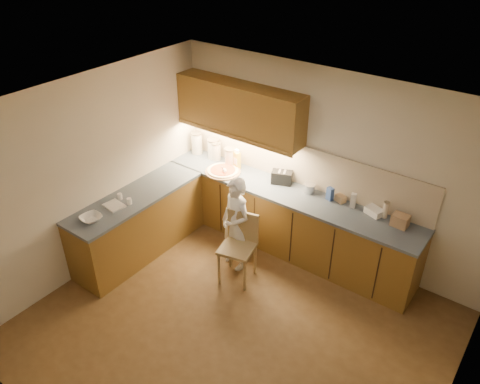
{
  "coord_description": "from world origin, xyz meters",
  "views": [
    {
      "loc": [
        2.31,
        -3.01,
        4.23
      ],
      "look_at": [
        -0.8,
        1.2,
        1.0
      ],
      "focal_mm": 35.0,
      "sensor_mm": 36.0,
      "label": 1
    }
  ],
  "objects": [
    {
      "name": "wooden_chair",
      "position": [
        -0.52,
        0.81,
        0.54
      ],
      "size": [
        0.5,
        0.5,
        0.93
      ],
      "rotation": [
        0.0,
        0.0,
        0.23
      ],
      "color": "tan",
      "rests_on": "ground"
    },
    {
      "name": "blue_box",
      "position": [
        0.18,
        1.85,
        1.01
      ],
      "size": [
        0.11,
        0.09,
        0.18
      ],
      "primitive_type": "cube",
      "rotation": [
        0.0,
        0.0,
        -0.37
      ],
      "color": "#335099",
      "rests_on": "l_counter"
    },
    {
      "name": "spice_jar_a",
      "position": [
        -2.04,
        0.22,
        0.96
      ],
      "size": [
        0.08,
        0.08,
        0.08
      ],
      "primitive_type": "cylinder",
      "rotation": [
        0.0,
        0.0,
        0.34
      ],
      "color": "silver",
      "rests_on": "l_counter"
    },
    {
      "name": "card_box_b",
      "position": [
        1.13,
        1.82,
        1.0
      ],
      "size": [
        0.2,
        0.16,
        0.15
      ],
      "primitive_type": "cube",
      "rotation": [
        0.0,
        0.0,
        -0.04
      ],
      "color": "tan",
      "rests_on": "l_counter"
    },
    {
      "name": "l_counter",
      "position": [
        -0.92,
        1.25,
        0.46
      ],
      "size": [
        3.77,
        2.62,
        0.92
      ],
      "color": "brown",
      "rests_on": "ground"
    },
    {
      "name": "backsplash",
      "position": [
        -0.38,
        1.99,
        1.21
      ],
      "size": [
        3.75,
        0.02,
        0.58
      ],
      "primitive_type": "cube",
      "color": "beige",
      "rests_on": "l_counter"
    },
    {
      "name": "card_box_a",
      "position": [
        0.31,
        1.89,
        0.97
      ],
      "size": [
        0.16,
        0.13,
        0.09
      ],
      "primitive_type": "cube",
      "rotation": [
        0.0,
        0.0,
        -0.36
      ],
      "color": "tan",
      "rests_on": "l_counter"
    },
    {
      "name": "child",
      "position": [
        -0.69,
        0.95,
        0.67
      ],
      "size": [
        0.56,
        0.44,
        1.33
      ],
      "primitive_type": "imported",
      "rotation": [
        0.0,
        0.0,
        -0.28
      ],
      "color": "white",
      "rests_on": "ground"
    },
    {
      "name": "flat_pack",
      "position": [
        0.79,
        1.88,
        0.96
      ],
      "size": [
        0.25,
        0.21,
        0.09
      ],
      "primitive_type": "cube",
      "rotation": [
        0.0,
        0.0,
        -0.34
      ],
      "color": "white",
      "rests_on": "l_counter"
    },
    {
      "name": "canister_a",
      "position": [
        -2.1,
        1.84,
        1.1
      ],
      "size": [
        0.17,
        0.17,
        0.35
      ],
      "rotation": [
        0.0,
        0.0,
        -0.13
      ],
      "color": "silver",
      "rests_on": "l_counter"
    },
    {
      "name": "spice_jar_b",
      "position": [
        -1.85,
        0.22,
        0.96
      ],
      "size": [
        0.07,
        0.07,
        0.08
      ],
      "primitive_type": "cylinder",
      "rotation": [
        0.0,
        0.0,
        -0.18
      ],
      "color": "white",
      "rests_on": "l_counter"
    },
    {
      "name": "room",
      "position": [
        0.0,
        0.0,
        1.68
      ],
      "size": [
        4.54,
        4.5,
        2.62
      ],
      "color": "brown",
      "rests_on": "ground"
    },
    {
      "name": "canister_c",
      "position": [
        -1.73,
        1.85,
        1.06
      ],
      "size": [
        0.15,
        0.15,
        0.28
      ],
      "rotation": [
        0.0,
        0.0,
        -0.0
      ],
      "color": "silver",
      "rests_on": "l_counter"
    },
    {
      "name": "canister_d",
      "position": [
        -1.44,
        1.83,
        1.06
      ],
      "size": [
        0.17,
        0.17,
        0.28
      ],
      "rotation": [
        0.0,
        0.0,
        -0.31
      ],
      "color": "beige",
      "rests_on": "l_counter"
    },
    {
      "name": "dough_cloth",
      "position": [
        -1.97,
        0.06,
        0.93
      ],
      "size": [
        0.28,
        0.23,
        0.02
      ],
      "primitive_type": "cube",
      "rotation": [
        0.0,
        0.0,
        -0.12
      ],
      "color": "silver",
      "rests_on": "l_counter"
    },
    {
      "name": "tall_jar",
      "position": [
        0.92,
        1.89,
        1.03
      ],
      "size": [
        0.07,
        0.07,
        0.23
      ],
      "rotation": [
        0.0,
        0.0,
        0.37
      ],
      "color": "beige",
      "rests_on": "l_counter"
    },
    {
      "name": "white_bottle",
      "position": [
        0.5,
        1.86,
        1.02
      ],
      "size": [
        0.08,
        0.08,
        0.2
      ],
      "primitive_type": "cube",
      "rotation": [
        0.0,
        0.0,
        0.23
      ],
      "color": "silver",
      "rests_on": "l_counter"
    },
    {
      "name": "canister_b",
      "position": [
        -1.79,
        1.87,
        1.08
      ],
      "size": [
        0.18,
        0.18,
        0.31
      ],
      "rotation": [
        0.0,
        0.0,
        0.12
      ],
      "color": "white",
      "rests_on": "l_counter"
    },
    {
      "name": "oil_jug",
      "position": [
        -1.31,
        1.82,
        1.06
      ],
      "size": [
        0.12,
        0.1,
        0.3
      ],
      "rotation": [
        0.0,
        0.0,
        -0.3
      ],
      "color": "gold",
      "rests_on": "l_counter"
    },
    {
      "name": "toaster",
      "position": [
        -0.55,
        1.84,
        1.01
      ],
      "size": [
        0.32,
        0.26,
        0.18
      ],
      "rotation": [
        0.0,
        0.0,
        0.39
      ],
      "color": "black",
      "rests_on": "l_counter"
    },
    {
      "name": "steel_pot",
      "position": [
        -0.13,
        1.86,
        0.98
      ],
      "size": [
        0.16,
        0.16,
        0.12
      ],
      "color": "silver",
      "rests_on": "l_counter"
    },
    {
      "name": "pizza_on_board",
      "position": [
        -1.4,
        1.59,
        0.94
      ],
      "size": [
        0.52,
        0.52,
        0.21
      ],
      "rotation": [
        0.0,
        0.0,
        0.4
      ],
      "color": "tan",
      "rests_on": "l_counter"
    },
    {
      "name": "mixing_bowl",
      "position": [
        -1.95,
        -0.32,
        0.95
      ],
      "size": [
        0.29,
        0.29,
        0.06
      ],
      "primitive_type": "imported",
      "rotation": [
        0.0,
        0.0,
        -0.14
      ],
      "color": "silver",
      "rests_on": "l_counter"
    },
    {
      "name": "upper_cabinets",
      "position": [
        -1.27,
        1.82,
        1.85
      ],
      "size": [
        1.95,
        0.36,
        0.73
      ],
      "color": "brown",
      "rests_on": "ground"
    }
  ]
}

